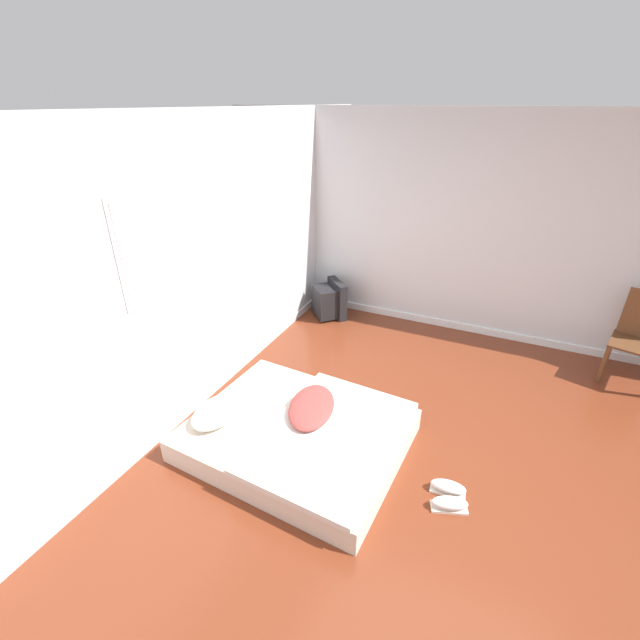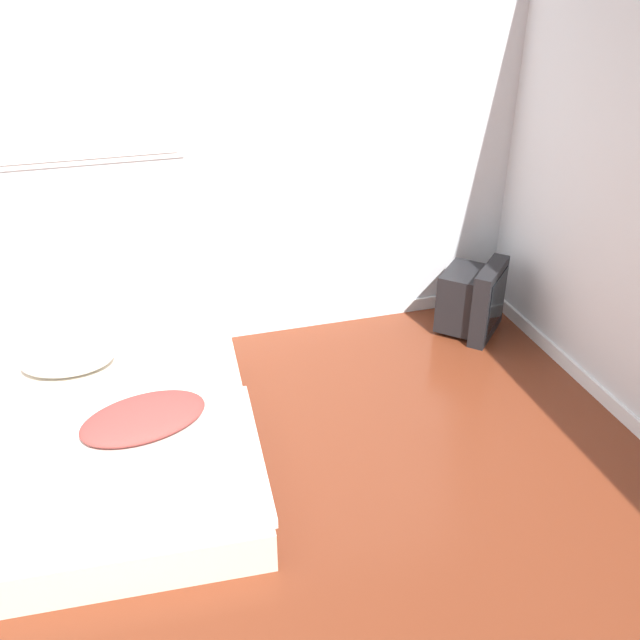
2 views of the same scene
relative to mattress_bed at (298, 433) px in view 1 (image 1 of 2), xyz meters
The scene contains 6 objects.
ground_plane 1.36m from the mattress_bed, 99.84° to the right, with size 20.00×20.00×0.00m, color maroon.
wall_back 1.66m from the mattress_bed, 101.04° to the left, with size 8.35×0.08×2.60m.
wall_right 3.29m from the mattress_bed, 25.64° to the right, with size 0.08×7.34×2.60m.
mattress_bed is the anchor object (origin of this frame).
crt_tv 2.50m from the mattress_bed, 17.61° to the left, with size 0.54×0.54×0.50m.
sneaker_pair 1.28m from the mattress_bed, 91.96° to the right, with size 0.31×0.31×0.10m.
Camera 1 is at (-2.22, -0.01, 2.64)m, focal length 24.00 mm.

